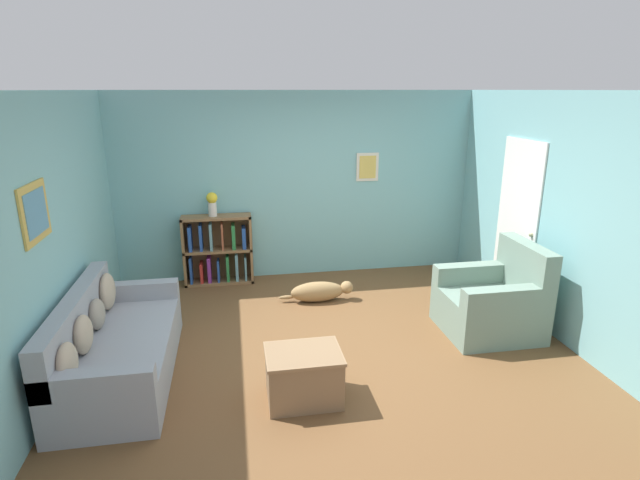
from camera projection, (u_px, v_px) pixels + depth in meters
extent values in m
plane|color=brown|center=(327.00, 345.00, 5.30)|extent=(14.00, 14.00, 0.00)
cube|color=#7AB7BC|center=(297.00, 186.00, 7.04)|extent=(5.60, 0.10, 2.60)
cube|color=silver|center=(367.00, 167.00, 7.08)|extent=(0.32, 0.02, 0.40)
cube|color=#DBBC56|center=(368.00, 167.00, 7.07)|extent=(0.24, 0.01, 0.32)
cube|color=#7AB7BC|center=(50.00, 240.00, 4.50)|extent=(0.10, 5.00, 2.60)
cube|color=gold|center=(35.00, 213.00, 4.03)|extent=(0.02, 0.56, 0.48)
cube|color=#568EAD|center=(36.00, 213.00, 4.03)|extent=(0.01, 0.44, 0.36)
cube|color=#7AB7BC|center=(560.00, 216.00, 5.35)|extent=(0.10, 5.00, 2.60)
cube|color=white|center=(516.00, 225.00, 6.08)|extent=(0.02, 0.84, 2.05)
sphere|color=tan|center=(531.00, 235.00, 5.75)|extent=(0.05, 0.05, 0.05)
cube|color=#9399A3|center=(123.00, 357.00, 4.68)|extent=(0.89, 1.98, 0.40)
cube|color=#9399A3|center=(75.00, 319.00, 4.50)|extent=(0.16, 1.98, 0.43)
cube|color=#9399A3|center=(94.00, 383.00, 3.74)|extent=(0.89, 0.16, 0.19)
cube|color=#9399A3|center=(136.00, 291.00, 5.45)|extent=(0.89, 0.16, 0.19)
ellipsoid|color=tan|center=(67.00, 363.00, 3.88)|extent=(0.14, 0.33, 0.33)
ellipsoid|color=tan|center=(83.00, 335.00, 4.31)|extent=(0.14, 0.34, 0.34)
ellipsoid|color=gray|center=(97.00, 314.00, 4.76)|extent=(0.14, 0.30, 0.30)
ellipsoid|color=tan|center=(107.00, 291.00, 5.18)|extent=(0.14, 0.39, 0.39)
cube|color=olive|center=(184.00, 251.00, 6.81)|extent=(0.04, 0.29, 0.96)
cube|color=olive|center=(251.00, 248.00, 6.96)|extent=(0.04, 0.29, 0.96)
cube|color=olive|center=(218.00, 247.00, 7.02)|extent=(0.94, 0.02, 0.96)
cube|color=olive|center=(220.00, 281.00, 7.02)|extent=(0.94, 0.29, 0.04)
cube|color=olive|center=(218.00, 250.00, 6.89)|extent=(0.94, 0.29, 0.04)
cube|color=olive|center=(216.00, 217.00, 6.76)|extent=(0.94, 0.29, 0.04)
cube|color=#234C9E|center=(191.00, 270.00, 6.89)|extent=(0.03, 0.22, 0.39)
cube|color=#234C9E|center=(190.00, 238.00, 6.77)|extent=(0.04, 0.22, 0.34)
cube|color=#B22823|center=(202.00, 273.00, 6.93)|extent=(0.04, 0.22, 0.29)
cube|color=#234C9E|center=(201.00, 237.00, 6.79)|extent=(0.04, 0.22, 0.36)
cube|color=#7A2D84|center=(209.00, 269.00, 6.94)|extent=(0.05, 0.22, 0.38)
cube|color=#60939E|center=(211.00, 236.00, 6.81)|extent=(0.04, 0.22, 0.37)
cube|color=#234C9E|center=(219.00, 271.00, 6.97)|extent=(0.03, 0.22, 0.32)
cube|color=brown|center=(222.00, 236.00, 6.83)|extent=(0.03, 0.22, 0.37)
cube|color=#287A3D|center=(228.00, 268.00, 6.98)|extent=(0.04, 0.22, 0.38)
cube|color=#287A3D|center=(234.00, 236.00, 6.86)|extent=(0.05, 0.22, 0.34)
cube|color=#60939E|center=(237.00, 267.00, 7.00)|extent=(0.04, 0.22, 0.41)
cube|color=#234C9E|center=(244.00, 237.00, 6.89)|extent=(0.05, 0.22, 0.29)
cube|color=#60939E|center=(246.00, 268.00, 7.02)|extent=(0.03, 0.22, 0.36)
cube|color=gray|center=(488.00, 313.00, 5.55)|extent=(0.98, 0.92, 0.45)
cube|color=gray|center=(526.00, 268.00, 5.47)|extent=(0.18, 0.92, 0.56)
cube|color=gray|center=(508.00, 298.00, 5.10)|extent=(0.98, 0.18, 0.22)
cube|color=gray|center=(475.00, 273.00, 5.80)|extent=(0.98, 0.18, 0.22)
cube|color=#846647|center=(304.00, 376.00, 4.32)|extent=(0.63, 0.48, 0.46)
cube|color=#8F6E4D|center=(303.00, 354.00, 4.25)|extent=(0.65, 0.50, 0.03)
ellipsoid|color=#9E7A4C|center=(317.00, 292.00, 6.36)|extent=(0.69, 0.23, 0.26)
sphere|color=#9E7A4C|center=(347.00, 287.00, 6.42)|extent=(0.16, 0.16, 0.16)
ellipsoid|color=#9E7A4C|center=(287.00, 297.00, 6.36)|extent=(0.20, 0.05, 0.05)
cylinder|color=silver|center=(213.00, 209.00, 6.72)|extent=(0.11, 0.11, 0.19)
sphere|color=yellow|center=(212.00, 198.00, 6.67)|extent=(0.15, 0.15, 0.15)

